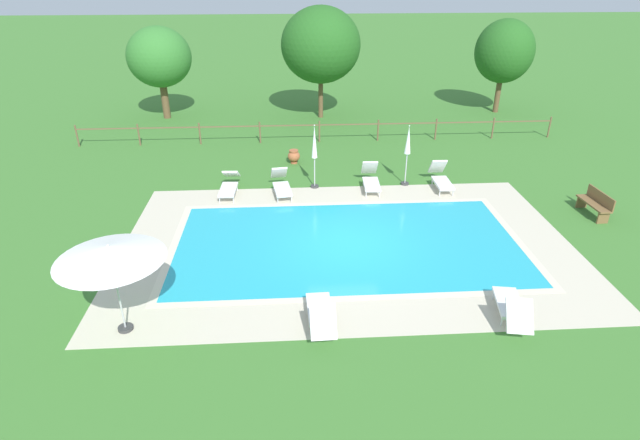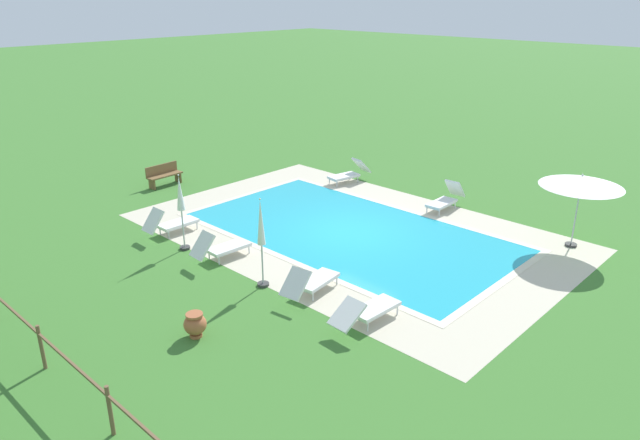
{
  "view_description": "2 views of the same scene",
  "coord_description": "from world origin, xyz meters",
  "px_view_note": "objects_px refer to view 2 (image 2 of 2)",
  "views": [
    {
      "loc": [
        -1.75,
        -13.97,
        7.94
      ],
      "look_at": [
        -0.84,
        0.5,
        0.6
      ],
      "focal_mm": 28.67,
      "sensor_mm": 36.0,
      "label": 1
    },
    {
      "loc": [
        -11.71,
        13.84,
        7.5
      ],
      "look_at": [
        -0.41,
        1.89,
        1.06
      ],
      "focal_mm": 32.97,
      "sensor_mm": 36.0,
      "label": 2
    }
  ],
  "objects_px": {
    "patio_umbrella_open_foreground": "(582,181)",
    "patio_umbrella_closed_row_centre": "(181,200)",
    "sun_lounger_north_mid": "(349,173)",
    "sun_lounger_north_far": "(311,281)",
    "terracotta_urn_near_fence": "(195,324)",
    "patio_umbrella_closed_row_west": "(261,231)",
    "sun_lounger_south_near_corner": "(171,223)",
    "sun_lounger_north_end": "(445,199)",
    "sun_lounger_south_mid": "(221,247)",
    "sun_lounger_north_near_steps": "(367,310)",
    "wooden_bench_lawn_side": "(164,174)"
  },
  "relations": [
    {
      "from": "sun_lounger_north_end",
      "to": "patio_umbrella_closed_row_west",
      "type": "bearing_deg",
      "value": 87.89
    },
    {
      "from": "patio_umbrella_open_foreground",
      "to": "patio_umbrella_closed_row_centre",
      "type": "xyz_separation_m",
      "value": [
        8.64,
        8.49,
        -0.53
      ]
    },
    {
      "from": "terracotta_urn_near_fence",
      "to": "sun_lounger_south_near_corner",
      "type": "bearing_deg",
      "value": -28.56
    },
    {
      "from": "sun_lounger_north_mid",
      "to": "terracotta_urn_near_fence",
      "type": "xyz_separation_m",
      "value": [
        -5.15,
        11.4,
        -0.06
      ]
    },
    {
      "from": "patio_umbrella_closed_row_centre",
      "to": "terracotta_urn_near_fence",
      "type": "height_order",
      "value": "patio_umbrella_closed_row_centre"
    },
    {
      "from": "patio_umbrella_closed_row_west",
      "to": "terracotta_urn_near_fence",
      "type": "relative_size",
      "value": 4.18
    },
    {
      "from": "patio_umbrella_closed_row_centre",
      "to": "sun_lounger_north_far",
      "type": "bearing_deg",
      "value": -172.97
    },
    {
      "from": "wooden_bench_lawn_side",
      "to": "terracotta_urn_near_fence",
      "type": "xyz_separation_m",
      "value": [
        -10.39,
        5.84,
        -0.14
      ]
    },
    {
      "from": "sun_lounger_north_far",
      "to": "sun_lounger_south_mid",
      "type": "bearing_deg",
      "value": 4.34
    },
    {
      "from": "wooden_bench_lawn_side",
      "to": "terracotta_urn_near_fence",
      "type": "bearing_deg",
      "value": 150.68
    },
    {
      "from": "patio_umbrella_closed_row_centre",
      "to": "patio_umbrella_open_foreground",
      "type": "bearing_deg",
      "value": -135.51
    },
    {
      "from": "sun_lounger_south_mid",
      "to": "patio_umbrella_closed_row_west",
      "type": "distance_m",
      "value": 2.51
    },
    {
      "from": "sun_lounger_north_end",
      "to": "terracotta_urn_near_fence",
      "type": "distance_m",
      "value": 11.36
    },
    {
      "from": "sun_lounger_north_near_steps",
      "to": "sun_lounger_south_near_corner",
      "type": "relative_size",
      "value": 1.11
    },
    {
      "from": "sun_lounger_north_near_steps",
      "to": "patio_umbrella_open_foreground",
      "type": "xyz_separation_m",
      "value": [
        -1.75,
        -8.0,
        1.77
      ]
    },
    {
      "from": "wooden_bench_lawn_side",
      "to": "terracotta_urn_near_fence",
      "type": "relative_size",
      "value": 2.51
    },
    {
      "from": "sun_lounger_north_end",
      "to": "patio_umbrella_open_foreground",
      "type": "xyz_separation_m",
      "value": [
        -4.71,
        0.17,
        1.74
      ]
    },
    {
      "from": "sun_lounger_north_mid",
      "to": "patio_umbrella_closed_row_centre",
      "type": "relative_size",
      "value": 0.82
    },
    {
      "from": "sun_lounger_north_near_steps",
      "to": "wooden_bench_lawn_side",
      "type": "distance_m",
      "value": 13.18
    },
    {
      "from": "sun_lounger_south_near_corner",
      "to": "patio_umbrella_closed_row_centre",
      "type": "distance_m",
      "value": 1.84
    },
    {
      "from": "patio_umbrella_closed_row_centre",
      "to": "terracotta_urn_near_fence",
      "type": "bearing_deg",
      "value": 148.37
    },
    {
      "from": "sun_lounger_north_far",
      "to": "patio_umbrella_open_foreground",
      "type": "distance_m",
      "value": 8.9
    },
    {
      "from": "sun_lounger_north_end",
      "to": "sun_lounger_south_mid",
      "type": "relative_size",
      "value": 0.99
    },
    {
      "from": "patio_umbrella_open_foreground",
      "to": "patio_umbrella_closed_row_centre",
      "type": "height_order",
      "value": "patio_umbrella_closed_row_centre"
    },
    {
      "from": "sun_lounger_north_end",
      "to": "patio_umbrella_closed_row_west",
      "type": "relative_size",
      "value": 0.74
    },
    {
      "from": "sun_lounger_north_mid",
      "to": "sun_lounger_north_end",
      "type": "relative_size",
      "value": 1.06
    },
    {
      "from": "sun_lounger_north_mid",
      "to": "patio_umbrella_closed_row_west",
      "type": "bearing_deg",
      "value": 116.9
    },
    {
      "from": "sun_lounger_north_near_steps",
      "to": "sun_lounger_north_mid",
      "type": "relative_size",
      "value": 1.03
    },
    {
      "from": "sun_lounger_north_end",
      "to": "sun_lounger_south_mid",
      "type": "distance_m",
      "value": 8.68
    },
    {
      "from": "sun_lounger_north_mid",
      "to": "sun_lounger_south_mid",
      "type": "height_order",
      "value": "sun_lounger_south_mid"
    },
    {
      "from": "sun_lounger_north_far",
      "to": "patio_umbrella_closed_row_west",
      "type": "relative_size",
      "value": 0.79
    },
    {
      "from": "terracotta_urn_near_fence",
      "to": "sun_lounger_north_end",
      "type": "bearing_deg",
      "value": -87.73
    },
    {
      "from": "sun_lounger_south_near_corner",
      "to": "terracotta_urn_near_fence",
      "type": "height_order",
      "value": "sun_lounger_south_near_corner"
    },
    {
      "from": "patio_umbrella_closed_row_centre",
      "to": "wooden_bench_lawn_side",
      "type": "relative_size",
      "value": 1.6
    },
    {
      "from": "patio_umbrella_closed_row_west",
      "to": "sun_lounger_south_near_corner",
      "type": "bearing_deg",
      "value": -4.09
    },
    {
      "from": "sun_lounger_north_near_steps",
      "to": "sun_lounger_south_mid",
      "type": "height_order",
      "value": "sun_lounger_south_mid"
    },
    {
      "from": "sun_lounger_north_far",
      "to": "terracotta_urn_near_fence",
      "type": "bearing_deg",
      "value": 80.91
    },
    {
      "from": "sun_lounger_north_mid",
      "to": "sun_lounger_north_end",
      "type": "bearing_deg",
      "value": 179.48
    },
    {
      "from": "sun_lounger_north_near_steps",
      "to": "sun_lounger_south_near_corner",
      "type": "bearing_deg",
      "value": 0.57
    },
    {
      "from": "sun_lounger_north_far",
      "to": "patio_umbrella_closed_row_west",
      "type": "height_order",
      "value": "patio_umbrella_closed_row_west"
    },
    {
      "from": "sun_lounger_north_near_steps",
      "to": "sun_lounger_north_far",
      "type": "distance_m",
      "value": 1.99
    },
    {
      "from": "sun_lounger_north_far",
      "to": "patio_umbrella_closed_row_centre",
      "type": "height_order",
      "value": "patio_umbrella_closed_row_centre"
    },
    {
      "from": "wooden_bench_lawn_side",
      "to": "terracotta_urn_near_fence",
      "type": "height_order",
      "value": "wooden_bench_lawn_side"
    },
    {
      "from": "sun_lounger_north_near_steps",
      "to": "patio_umbrella_closed_row_centre",
      "type": "height_order",
      "value": "patio_umbrella_closed_row_centre"
    },
    {
      "from": "sun_lounger_north_end",
      "to": "wooden_bench_lawn_side",
      "type": "distance_m",
      "value": 11.37
    },
    {
      "from": "patio_umbrella_open_foreground",
      "to": "wooden_bench_lawn_side",
      "type": "distance_m",
      "value": 15.69
    },
    {
      "from": "patio_umbrella_open_foreground",
      "to": "terracotta_urn_near_fence",
      "type": "height_order",
      "value": "patio_umbrella_open_foreground"
    },
    {
      "from": "wooden_bench_lawn_side",
      "to": "terracotta_urn_near_fence",
      "type": "distance_m",
      "value": 11.92
    },
    {
      "from": "sun_lounger_north_mid",
      "to": "patio_umbrella_open_foreground",
      "type": "distance_m",
      "value": 9.58
    },
    {
      "from": "sun_lounger_south_near_corner",
      "to": "patio_umbrella_closed_row_west",
      "type": "relative_size",
      "value": 0.73
    }
  ]
}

